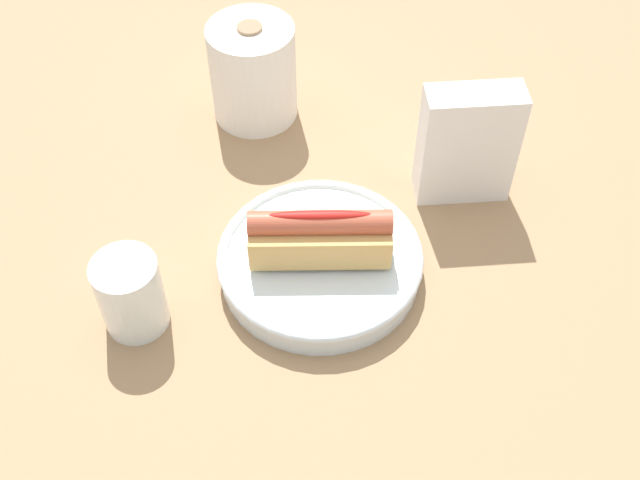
{
  "coord_description": "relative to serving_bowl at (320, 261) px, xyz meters",
  "views": [
    {
      "loc": [
        -0.16,
        -0.5,
        0.69
      ],
      "look_at": [
        0.01,
        0.01,
        0.05
      ],
      "focal_mm": 44.27,
      "sensor_mm": 36.0,
      "label": 1
    }
  ],
  "objects": [
    {
      "name": "ground_plane",
      "position": [
        -0.01,
        -0.01,
        -0.02
      ],
      "size": [
        2.4,
        2.4,
        0.0
      ],
      "primitive_type": "plane",
      "color": "#9E7A56"
    },
    {
      "name": "serving_bowl",
      "position": [
        0.0,
        0.0,
        0.0
      ],
      "size": [
        0.23,
        0.23,
        0.03
      ],
      "color": "silver",
      "rests_on": "ground_plane"
    },
    {
      "name": "hotdog_front",
      "position": [
        0.0,
        0.0,
        0.04
      ],
      "size": [
        0.16,
        0.09,
        0.06
      ],
      "color": "tan",
      "rests_on": "serving_bowl"
    },
    {
      "name": "water_glass",
      "position": [
        -0.2,
        -0.0,
        0.02
      ],
      "size": [
        0.07,
        0.07,
        0.09
      ],
      "color": "white",
      "rests_on": "ground_plane"
    },
    {
      "name": "paper_towel_roll",
      "position": [
        0.0,
        0.28,
        0.05
      ],
      "size": [
        0.11,
        0.11,
        0.13
      ],
      "color": "white",
      "rests_on": "ground_plane"
    },
    {
      "name": "napkin_box",
      "position": [
        0.2,
        0.07,
        0.06
      ],
      "size": [
        0.12,
        0.07,
        0.15
      ],
      "primitive_type": "cube",
      "rotation": [
        0.0,
        0.0,
        -0.23
      ],
      "color": "white",
      "rests_on": "ground_plane"
    }
  ]
}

